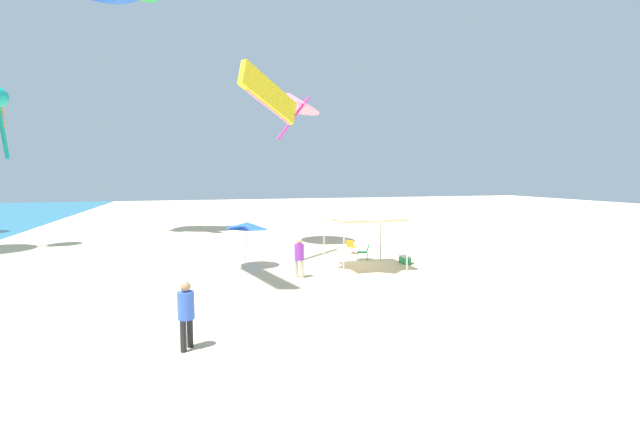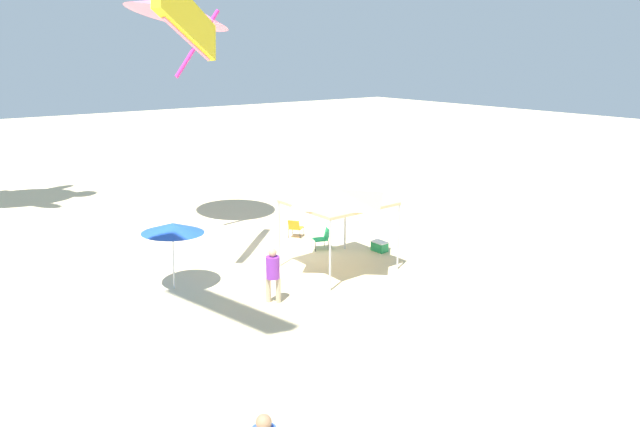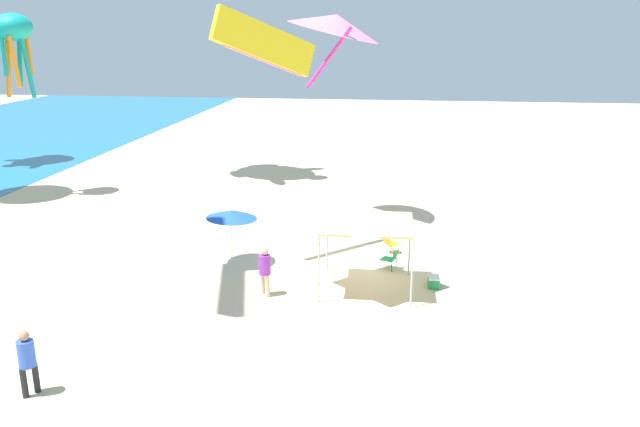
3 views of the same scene
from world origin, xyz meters
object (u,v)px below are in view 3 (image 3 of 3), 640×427
Objects in this scene: cooler_box at (433,282)px; canopy_tent at (367,218)px; kite_parafoil_yellow at (265,43)px; kite_octopus_teal at (13,32)px; kite_delta_pink at (335,24)px; folding_chair_right_of_tent at (391,258)px; beach_umbrella at (232,214)px; person_watching_sky at (27,358)px; folding_chair_left_of_tent at (390,243)px; person_beachcomber at (265,268)px.

canopy_tent is at bearing 99.91° from cooler_box.
canopy_tent is at bearing -74.32° from kite_parafoil_yellow.
kite_delta_pink reaches higher than kite_octopus_teal.
folding_chair_right_of_tent is 2.27m from cooler_box.
beach_umbrella is 8.22m from cooler_box.
beach_umbrella is (1.81, 5.44, -0.57)m from canopy_tent.
beach_umbrella is 10.40m from person_watching_sky.
kite_delta_pink is (7.94, 2.04, 6.66)m from canopy_tent.
canopy_tent is 4.00× the size of folding_chair_left_of_tent.
folding_chair_left_of_tent is 15.00m from person_watching_sky.
kite_octopus_teal is at bearing 109.79° from kite_parafoil_yellow.
kite_delta_pink reaches higher than kite_parafoil_yellow.
kite_parafoil_yellow reaches higher than kite_octopus_teal.
person_beachcomber is (-3.14, 4.35, 0.57)m from folding_chair_right_of_tent.
kite_octopus_teal is 17.58m from kite_delta_pink.
canopy_tent is 10.56m from kite_delta_pink.
kite_parafoil_yellow is (2.21, 6.57, 8.36)m from cooler_box.
kite_parafoil_yellow is at bearing 160.92° from kite_delta_pink.
folding_chair_right_of_tent is 9.52m from kite_parafoil_yellow.
person_watching_sky reaches higher than folding_chair_right_of_tent.
folding_chair_right_of_tent is 0.18× the size of kite_delta_pink.
beach_umbrella is 2.82× the size of folding_chair_left_of_tent.
person_beachcomber is at bearing 173.28° from kite_delta_pink.
kite_parafoil_yellow reaches higher than canopy_tent.
folding_chair_left_of_tent is at bearing -71.84° from beach_umbrella.
folding_chair_right_of_tent is 11.02m from kite_delta_pink.
kite_parafoil_yellow reaches higher than folding_chair_left_of_tent.
kite_octopus_teal is 1.26× the size of kite_parafoil_yellow.
kite_octopus_teal is at bearing -93.65° from folding_chair_right_of_tent.
canopy_tent is 4.00× the size of folding_chair_right_of_tent.
cooler_box is at bearing 104.65° from kite_octopus_teal.
cooler_box is (-3.42, -1.67, -0.27)m from folding_chair_left_of_tent.
beach_umbrella is 1.30× the size of person_beachcomber.
cooler_box is 0.15× the size of kite_octopus_teal.
kite_octopus_teal is (7.04, 20.13, 8.44)m from folding_chair_left_of_tent.
canopy_tent is 1.84× the size of person_beachcomber.
beach_umbrella is 0.66× the size of kite_parafoil_yellow.
beach_umbrella is 0.51× the size of kite_delta_pink.
folding_chair_right_of_tent is at bearing -22.76° from canopy_tent.
canopy_tent is at bearing -108.36° from beach_umbrella.
canopy_tent is at bearing 63.01° from person_beachcomber.
beach_umbrella is 6.49m from folding_chair_right_of_tent.
beach_umbrella is 10.08m from kite_delta_pink.
folding_chair_left_of_tent reaches higher than cooler_box.
kite_delta_pink is at bearing 120.63° from kite_octopus_teal.
kite_parafoil_yellow is at bearing -57.56° from beach_umbrella.
person_beachcomber is at bearing 103.04° from folding_chair_left_of_tent.
canopy_tent reaches higher than cooler_box.
kite_delta_pink reaches higher than canopy_tent.
kite_delta_pink is at bearing 126.01° from person_beachcomber.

